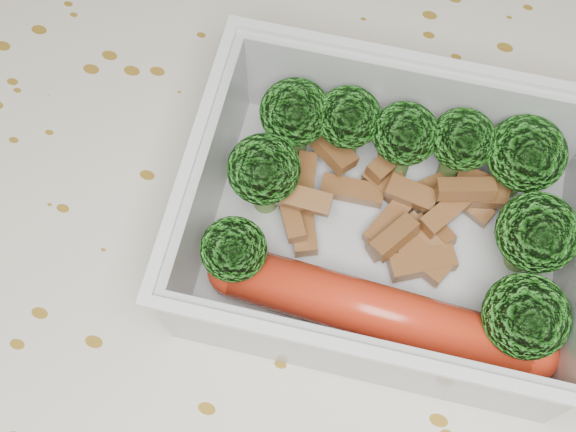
% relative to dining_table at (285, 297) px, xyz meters
% --- Properties ---
extents(dining_table, '(1.40, 0.90, 0.75)m').
position_rel_dining_table_xyz_m(dining_table, '(0.00, 0.00, 0.00)').
color(dining_table, brown).
rests_on(dining_table, ground).
extents(tablecloth, '(1.46, 0.96, 0.19)m').
position_rel_dining_table_xyz_m(tablecloth, '(0.00, 0.00, 0.05)').
color(tablecloth, beige).
rests_on(tablecloth, dining_table).
extents(lunch_container, '(0.21, 0.17, 0.07)m').
position_rel_dining_table_xyz_m(lunch_container, '(0.05, 0.02, 0.11)').
color(lunch_container, silver).
rests_on(lunch_container, tablecloth).
extents(broccoli_florets, '(0.18, 0.13, 0.06)m').
position_rel_dining_table_xyz_m(broccoli_florets, '(0.06, 0.04, 0.13)').
color(broccoli_florets, '#608C3F').
rests_on(broccoli_florets, lunch_container).
extents(meat_pile, '(0.12, 0.08, 0.03)m').
position_rel_dining_table_xyz_m(meat_pile, '(0.05, 0.03, 0.11)').
color(meat_pile, brown).
rests_on(meat_pile, lunch_container).
extents(sausage, '(0.17, 0.03, 0.03)m').
position_rel_dining_table_xyz_m(sausage, '(0.06, -0.03, 0.11)').
color(sausage, red).
rests_on(sausage, lunch_container).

